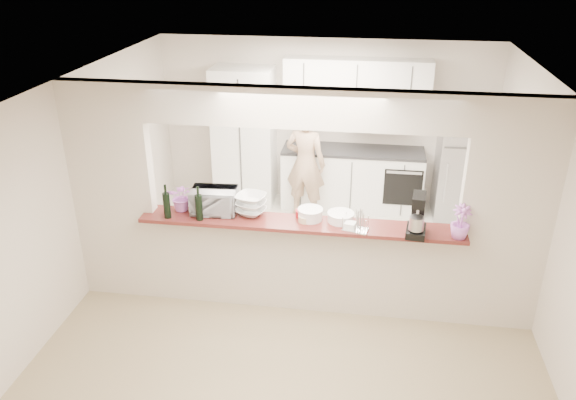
% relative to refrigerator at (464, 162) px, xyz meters
% --- Properties ---
extents(floor, '(6.00, 6.00, 0.00)m').
position_rel_refrigerator_xyz_m(floor, '(-2.05, -2.65, -0.85)').
color(floor, tan).
rests_on(floor, ground).
extents(tile_overlay, '(5.00, 2.90, 0.01)m').
position_rel_refrigerator_xyz_m(tile_overlay, '(-2.05, -1.10, -0.84)').
color(tile_overlay, beige).
rests_on(tile_overlay, floor).
extents(partition, '(5.00, 0.15, 2.50)m').
position_rel_refrigerator_xyz_m(partition, '(-2.05, -2.65, 0.63)').
color(partition, beige).
rests_on(partition, floor).
extents(bar_counter, '(3.40, 0.38, 1.09)m').
position_rel_refrigerator_xyz_m(bar_counter, '(-2.05, -2.65, -0.27)').
color(bar_counter, beige).
rests_on(bar_counter, floor).
extents(kitchen_cabinets, '(3.15, 0.62, 2.25)m').
position_rel_refrigerator_xyz_m(kitchen_cabinets, '(-2.24, 0.07, 0.12)').
color(kitchen_cabinets, white).
rests_on(kitchen_cabinets, floor).
extents(refrigerator, '(0.75, 0.70, 1.70)m').
position_rel_refrigerator_xyz_m(refrigerator, '(0.00, 0.00, 0.00)').
color(refrigerator, '#B3B3B8').
rests_on(refrigerator, floor).
extents(flower_left, '(0.30, 0.27, 0.32)m').
position_rel_refrigerator_xyz_m(flower_left, '(-3.35, -2.60, 0.40)').
color(flower_left, pink).
rests_on(flower_left, bar_counter).
extents(wine_bottle_a, '(0.08, 0.08, 0.38)m').
position_rel_refrigerator_xyz_m(wine_bottle_a, '(-3.10, -2.80, 0.39)').
color(wine_bottle_a, black).
rests_on(wine_bottle_a, bar_counter).
extents(wine_bottle_b, '(0.08, 0.08, 0.38)m').
position_rel_refrigerator_xyz_m(wine_bottle_b, '(-3.45, -2.80, 0.39)').
color(wine_bottle_b, black).
rests_on(wine_bottle_b, bar_counter).
extents(toaster_oven, '(0.51, 0.36, 0.27)m').
position_rel_refrigerator_xyz_m(toaster_oven, '(-2.99, -2.60, 0.37)').
color(toaster_oven, '#B6B6BB').
rests_on(toaster_oven, bar_counter).
extents(serving_bowls, '(0.38, 0.38, 0.23)m').
position_rel_refrigerator_xyz_m(serving_bowls, '(-2.59, -2.60, 0.35)').
color(serving_bowls, silver).
rests_on(serving_bowls, bar_counter).
extents(plate_stack_a, '(0.27, 0.27, 0.12)m').
position_rel_refrigerator_xyz_m(plate_stack_a, '(-1.95, -2.62, 0.30)').
color(plate_stack_a, white).
rests_on(plate_stack_a, bar_counter).
extents(plate_stack_b, '(0.28, 0.28, 0.10)m').
position_rel_refrigerator_xyz_m(plate_stack_b, '(-1.63, -2.62, 0.29)').
color(plate_stack_b, white).
rests_on(plate_stack_b, bar_counter).
extents(red_bowl, '(0.16, 0.16, 0.07)m').
position_rel_refrigerator_xyz_m(red_bowl, '(-2.03, -2.57, 0.28)').
color(red_bowl, maroon).
rests_on(red_bowl, bar_counter).
extents(tan_bowl, '(0.14, 0.14, 0.06)m').
position_rel_refrigerator_xyz_m(tan_bowl, '(-2.00, -2.68, 0.27)').
color(tan_bowl, beige).
rests_on(tan_bowl, bar_counter).
extents(utensil_caddy, '(0.28, 0.20, 0.24)m').
position_rel_refrigerator_xyz_m(utensil_caddy, '(-1.47, -2.80, 0.34)').
color(utensil_caddy, silver).
rests_on(utensil_caddy, bar_counter).
extents(stand_mixer, '(0.22, 0.32, 0.44)m').
position_rel_refrigerator_xyz_m(stand_mixer, '(-0.87, -2.79, 0.44)').
color(stand_mixer, black).
rests_on(stand_mixer, bar_counter).
extents(flower_right, '(0.24, 0.24, 0.35)m').
position_rel_refrigerator_xyz_m(flower_right, '(-0.45, -2.80, 0.41)').
color(flower_right, '#B96CC8').
rests_on(flower_right, bar_counter).
extents(person, '(0.67, 0.52, 1.64)m').
position_rel_refrigerator_xyz_m(person, '(-2.27, -0.35, -0.03)').
color(person, tan).
rests_on(person, floor).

